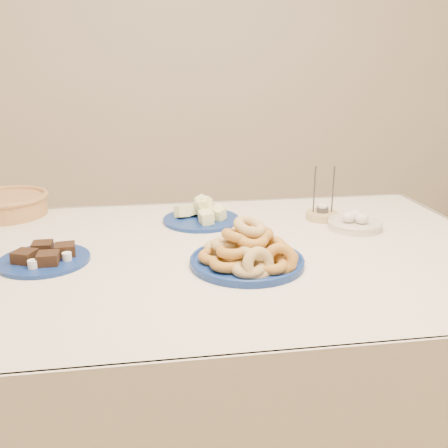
{
  "coord_description": "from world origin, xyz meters",
  "views": [
    {
      "loc": [
        -0.2,
        -1.36,
        1.28
      ],
      "look_at": [
        0.0,
        -0.05,
        0.85
      ],
      "focal_mm": 40.0,
      "sensor_mm": 36.0,
      "label": 1
    }
  ],
  "objects_px": {
    "dining_table": "(222,284)",
    "brownie_plate": "(45,258)",
    "candle_holder": "(322,214)",
    "egg_bowl": "(355,223)",
    "donut_platter": "(249,252)",
    "melon_plate": "(203,214)",
    "wicker_basket": "(6,204)"
  },
  "relations": [
    {
      "from": "dining_table",
      "to": "brownie_plate",
      "type": "bearing_deg",
      "value": -178.64
    },
    {
      "from": "candle_holder",
      "to": "egg_bowl",
      "type": "xyz_separation_m",
      "value": [
        0.07,
        -0.12,
        0.0
      ]
    },
    {
      "from": "donut_platter",
      "to": "candle_holder",
      "type": "distance_m",
      "value": 0.51
    },
    {
      "from": "dining_table",
      "to": "candle_holder",
      "type": "distance_m",
      "value": 0.49
    },
    {
      "from": "donut_platter",
      "to": "candle_holder",
      "type": "height_order",
      "value": "candle_holder"
    },
    {
      "from": "melon_plate",
      "to": "candle_holder",
      "type": "bearing_deg",
      "value": -4.99
    },
    {
      "from": "melon_plate",
      "to": "candle_holder",
      "type": "distance_m",
      "value": 0.42
    },
    {
      "from": "donut_platter",
      "to": "dining_table",
      "type": "bearing_deg",
      "value": 115.21
    },
    {
      "from": "candle_holder",
      "to": "donut_platter",
      "type": "bearing_deg",
      "value": -132.07
    },
    {
      "from": "melon_plate",
      "to": "candle_holder",
      "type": "xyz_separation_m",
      "value": [
        0.42,
        -0.04,
        -0.01
      ]
    },
    {
      "from": "dining_table",
      "to": "wicker_basket",
      "type": "xyz_separation_m",
      "value": [
        -0.72,
        0.48,
        0.15
      ]
    },
    {
      "from": "dining_table",
      "to": "melon_plate",
      "type": "xyz_separation_m",
      "value": [
        -0.02,
        0.3,
        0.13
      ]
    },
    {
      "from": "dining_table",
      "to": "candle_holder",
      "type": "height_order",
      "value": "candle_holder"
    },
    {
      "from": "donut_platter",
      "to": "candle_holder",
      "type": "xyz_separation_m",
      "value": [
        0.34,
        0.38,
        -0.02
      ]
    },
    {
      "from": "dining_table",
      "to": "brownie_plate",
      "type": "distance_m",
      "value": 0.51
    },
    {
      "from": "dining_table",
      "to": "melon_plate",
      "type": "bearing_deg",
      "value": 94.42
    },
    {
      "from": "donut_platter",
      "to": "brownie_plate",
      "type": "relative_size",
      "value": 1.26
    },
    {
      "from": "brownie_plate",
      "to": "wicker_basket",
      "type": "bearing_deg",
      "value": 114.19
    },
    {
      "from": "donut_platter",
      "to": "candle_holder",
      "type": "relative_size",
      "value": 1.96
    },
    {
      "from": "melon_plate",
      "to": "egg_bowl",
      "type": "distance_m",
      "value": 0.52
    },
    {
      "from": "donut_platter",
      "to": "melon_plate",
      "type": "height_order",
      "value": "donut_platter"
    },
    {
      "from": "brownie_plate",
      "to": "egg_bowl",
      "type": "height_order",
      "value": "egg_bowl"
    },
    {
      "from": "brownie_plate",
      "to": "candle_holder",
      "type": "bearing_deg",
      "value": 16.76
    },
    {
      "from": "candle_holder",
      "to": "dining_table",
      "type": "bearing_deg",
      "value": -147.06
    },
    {
      "from": "candle_holder",
      "to": "egg_bowl",
      "type": "bearing_deg",
      "value": -58.66
    },
    {
      "from": "dining_table",
      "to": "melon_plate",
      "type": "relative_size",
      "value": 5.31
    },
    {
      "from": "wicker_basket",
      "to": "egg_bowl",
      "type": "relative_size",
      "value": 1.79
    },
    {
      "from": "donut_platter",
      "to": "wicker_basket",
      "type": "relative_size",
      "value": 0.96
    },
    {
      "from": "dining_table",
      "to": "wicker_basket",
      "type": "height_order",
      "value": "wicker_basket"
    },
    {
      "from": "donut_platter",
      "to": "wicker_basket",
      "type": "distance_m",
      "value": 0.98
    },
    {
      "from": "wicker_basket",
      "to": "egg_bowl",
      "type": "bearing_deg",
      "value": -15.87
    },
    {
      "from": "brownie_plate",
      "to": "candle_holder",
      "type": "height_order",
      "value": "candle_holder"
    }
  ]
}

